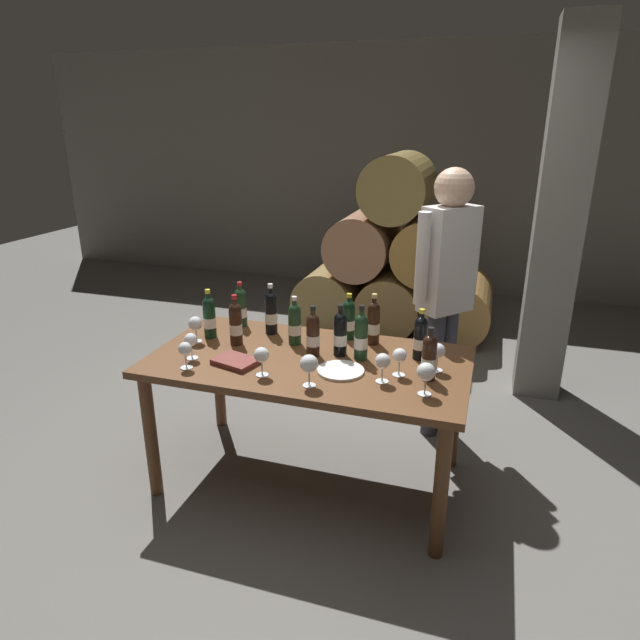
{
  "coord_description": "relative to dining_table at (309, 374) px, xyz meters",
  "views": [
    {
      "loc": [
        0.88,
        -2.57,
        1.97
      ],
      "look_at": [
        0.0,
        0.2,
        0.91
      ],
      "focal_mm": 30.98,
      "sensor_mm": 36.0,
      "label": 1
    }
  ],
  "objects": [
    {
      "name": "tasting_notebook",
      "position": [
        -0.34,
        -0.19,
        0.11
      ],
      "size": [
        0.25,
        0.21,
        0.03
      ],
      "primitive_type": "cube",
      "rotation": [
        0.0,
        0.0,
        -0.27
      ],
      "color": "brown",
      "rests_on": "dining_table"
    },
    {
      "name": "wine_bottle_2",
      "position": [
        0.57,
        0.18,
        0.21
      ],
      "size": [
        0.07,
        0.07,
        0.28
      ],
      "color": "black",
      "rests_on": "dining_table"
    },
    {
      "name": "sommelier_presenting",
      "position": [
        0.63,
        0.75,
        0.37
      ],
      "size": [
        0.35,
        0.4,
        1.72
      ],
      "color": "#383842",
      "rests_on": "ground_plane"
    },
    {
      "name": "wine_glass_7",
      "position": [
        0.5,
        -0.06,
        0.19
      ],
      "size": [
        0.07,
        0.07,
        0.15
      ],
      "color": "white",
      "rests_on": "dining_table"
    },
    {
      "name": "wine_glass_6",
      "position": [
        0.65,
        -0.23,
        0.2
      ],
      "size": [
        0.09,
        0.09,
        0.16
      ],
      "color": "white",
      "rests_on": "dining_table"
    },
    {
      "name": "wine_bottle_8",
      "position": [
        0.15,
        0.1,
        0.22
      ],
      "size": [
        0.07,
        0.07,
        0.29
      ],
      "color": "black",
      "rests_on": "dining_table"
    },
    {
      "name": "wine_bottle_3",
      "position": [
        -0.56,
        0.35,
        0.21
      ],
      "size": [
        0.07,
        0.07,
        0.28
      ],
      "color": "#19381E",
      "rests_on": "dining_table"
    },
    {
      "name": "stone_pillar",
      "position": [
        1.3,
        1.6,
        0.63
      ],
      "size": [
        0.32,
        0.32,
        2.6
      ],
      "primitive_type": "cube",
      "color": "slate",
      "rests_on": "ground_plane"
    },
    {
      "name": "wine_glass_5",
      "position": [
        -0.15,
        -0.27,
        0.2
      ],
      "size": [
        0.08,
        0.08,
        0.15
      ],
      "color": "white",
      "rests_on": "dining_table"
    },
    {
      "name": "wine_glass_0",
      "position": [
        -0.69,
        0.02,
        0.2
      ],
      "size": [
        0.08,
        0.08,
        0.15
      ],
      "color": "white",
      "rests_on": "dining_table"
    },
    {
      "name": "ground_plane",
      "position": [
        0.0,
        0.0,
        -0.67
      ],
      "size": [
        14.0,
        14.0,
        0.0
      ],
      "primitive_type": "plane",
      "color": "#66635E"
    },
    {
      "name": "dining_table",
      "position": [
        0.0,
        0.0,
        0.0
      ],
      "size": [
        1.7,
        0.9,
        0.76
      ],
      "color": "brown",
      "rests_on": "ground_plane"
    },
    {
      "name": "cellar_back_wall",
      "position": [
        0.0,
        4.2,
        0.73
      ],
      "size": [
        10.0,
        0.24,
        2.8
      ],
      "primitive_type": "cube",
      "color": "slate",
      "rests_on": "ground_plane"
    },
    {
      "name": "barrel_stack",
      "position": [
        0.0,
        2.6,
        -0.01
      ],
      "size": [
        1.86,
        0.9,
        1.69
      ],
      "color": "olive",
      "rests_on": "ground_plane"
    },
    {
      "name": "serving_plate",
      "position": [
        0.21,
        -0.11,
        0.1
      ],
      "size": [
        0.24,
        0.24,
        0.01
      ],
      "primitive_type": "cylinder",
      "color": "white",
      "rests_on": "dining_table"
    },
    {
      "name": "wine_glass_8",
      "position": [
        0.43,
        -0.16,
        0.2
      ],
      "size": [
        0.08,
        0.08,
        0.15
      ],
      "color": "white",
      "rests_on": "dining_table"
    },
    {
      "name": "wine_bottle_1",
      "position": [
        0.27,
        0.08,
        0.22
      ],
      "size": [
        0.07,
        0.07,
        0.3
      ],
      "color": "#19381E",
      "rests_on": "dining_table"
    },
    {
      "name": "wine_bottle_4",
      "position": [
        0.13,
        0.34,
        0.21
      ],
      "size": [
        0.07,
        0.07,
        0.27
      ],
      "color": "black",
      "rests_on": "dining_table"
    },
    {
      "name": "wine_bottle_11",
      "position": [
        -0.46,
        0.06,
        0.22
      ],
      "size": [
        0.07,
        0.07,
        0.29
      ],
      "color": "black",
      "rests_on": "dining_table"
    },
    {
      "name": "wine_glass_3",
      "position": [
        0.67,
        0.05,
        0.2
      ],
      "size": [
        0.08,
        0.08,
        0.15
      ],
      "color": "white",
      "rests_on": "dining_table"
    },
    {
      "name": "wine_glass_2",
      "position": [
        -0.56,
        -0.31,
        0.19
      ],
      "size": [
        0.07,
        0.07,
        0.14
      ],
      "color": "white",
      "rests_on": "dining_table"
    },
    {
      "name": "wine_bottle_6",
      "position": [
        0.64,
        -0.06,
        0.21
      ],
      "size": [
        0.07,
        0.07,
        0.27
      ],
      "color": "black",
      "rests_on": "dining_table"
    },
    {
      "name": "wine_bottle_0",
      "position": [
        0.01,
        0.05,
        0.21
      ],
      "size": [
        0.07,
        0.07,
        0.28
      ],
      "color": "black",
      "rests_on": "dining_table"
    },
    {
      "name": "wine_glass_4",
      "position": [
        0.11,
        -0.31,
        0.21
      ],
      "size": [
        0.09,
        0.09,
        0.16
      ],
      "color": "white",
      "rests_on": "dining_table"
    },
    {
      "name": "wine_bottle_10",
      "position": [
        -0.14,
        0.17,
        0.21
      ],
      "size": [
        0.07,
        0.07,
        0.28
      ],
      "color": "#19381E",
      "rests_on": "dining_table"
    },
    {
      "name": "wine_bottle_5",
      "position": [
        0.28,
        0.31,
        0.22
      ],
      "size": [
        0.07,
        0.07,
        0.3
      ],
      "color": "black",
      "rests_on": "dining_table"
    },
    {
      "name": "wine_bottle_9",
      "position": [
        -0.33,
        0.29,
        0.22
      ],
      "size": [
        0.07,
        0.07,
        0.31
      ],
      "color": "black",
      "rests_on": "dining_table"
    },
    {
      "name": "wine_bottle_7",
      "position": [
        -0.65,
        0.12,
        0.22
      ],
      "size": [
        0.07,
        0.07,
        0.29
      ],
      "color": "black",
      "rests_on": "dining_table"
    },
    {
      "name": "wine_glass_1",
      "position": [
        -0.59,
        -0.19,
        0.19
      ],
      "size": [
        0.07,
        0.07,
        0.15
      ],
      "color": "white",
      "rests_on": "dining_table"
    }
  ]
}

